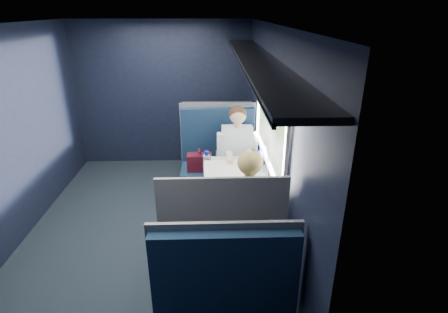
{
  "coord_description": "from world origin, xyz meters",
  "views": [
    {
      "loc": [
        0.78,
        -3.5,
        2.44
      ],
      "look_at": [
        0.9,
        0.0,
        0.95
      ],
      "focal_mm": 28.0,
      "sensor_mm": 36.0,
      "label": 1
    }
  ],
  "objects_px": {
    "man": "(237,152)",
    "woman": "(248,208)",
    "table": "(236,180)",
    "laptop": "(262,166)",
    "seat_bay_near": "(217,167)",
    "bottle_small": "(261,158)",
    "seat_row_front": "(217,144)",
    "seat_bay_far": "(222,247)",
    "cup": "(249,154)"
  },
  "relations": [
    {
      "from": "seat_row_front",
      "to": "bottle_small",
      "type": "xyz_separation_m",
      "value": [
        0.48,
        -1.61,
        0.43
      ]
    },
    {
      "from": "table",
      "to": "laptop",
      "type": "height_order",
      "value": "laptop"
    },
    {
      "from": "man",
      "to": "woman",
      "type": "distance_m",
      "value": 1.41
    },
    {
      "from": "seat_bay_far",
      "to": "cup",
      "type": "relative_size",
      "value": 13.77
    },
    {
      "from": "laptop",
      "to": "bottle_small",
      "type": "bearing_deg",
      "value": 88.49
    },
    {
      "from": "seat_bay_near",
      "to": "table",
      "type": "bearing_deg",
      "value": -77.47
    },
    {
      "from": "laptop",
      "to": "cup",
      "type": "height_order",
      "value": "laptop"
    },
    {
      "from": "man",
      "to": "cup",
      "type": "height_order",
      "value": "man"
    },
    {
      "from": "table",
      "to": "seat_row_front",
      "type": "bearing_deg",
      "value": 95.8
    },
    {
      "from": "seat_bay_far",
      "to": "table",
      "type": "bearing_deg",
      "value": 78.22
    },
    {
      "from": "seat_row_front",
      "to": "woman",
      "type": "xyz_separation_m",
      "value": [
        0.25,
        -2.5,
        0.32
      ]
    },
    {
      "from": "seat_bay_far",
      "to": "woman",
      "type": "xyz_separation_m",
      "value": [
        0.25,
        0.17,
        0.31
      ]
    },
    {
      "from": "table",
      "to": "bottle_small",
      "type": "height_order",
      "value": "bottle_small"
    },
    {
      "from": "seat_row_front",
      "to": "seat_bay_near",
      "type": "bearing_deg",
      "value": -90.64
    },
    {
      "from": "table",
      "to": "seat_bay_near",
      "type": "bearing_deg",
      "value": 102.53
    },
    {
      "from": "bottle_small",
      "to": "woman",
      "type": "bearing_deg",
      "value": -104.48
    },
    {
      "from": "seat_bay_far",
      "to": "cup",
      "type": "height_order",
      "value": "seat_bay_far"
    },
    {
      "from": "woman",
      "to": "cup",
      "type": "relative_size",
      "value": 14.45
    },
    {
      "from": "seat_bay_near",
      "to": "woman",
      "type": "height_order",
      "value": "woman"
    },
    {
      "from": "seat_bay_far",
      "to": "bottle_small",
      "type": "bearing_deg",
      "value": 65.6
    },
    {
      "from": "table",
      "to": "man",
      "type": "distance_m",
      "value": 0.7
    },
    {
      "from": "table",
      "to": "cup",
      "type": "height_order",
      "value": "cup"
    },
    {
      "from": "seat_bay_far",
      "to": "woman",
      "type": "relative_size",
      "value": 0.95
    },
    {
      "from": "seat_bay_far",
      "to": "cup",
      "type": "bearing_deg",
      "value": 74.15
    },
    {
      "from": "seat_row_front",
      "to": "laptop",
      "type": "distance_m",
      "value": 1.86
    },
    {
      "from": "seat_bay_near",
      "to": "seat_row_front",
      "type": "bearing_deg",
      "value": 89.36
    },
    {
      "from": "seat_bay_far",
      "to": "laptop",
      "type": "xyz_separation_m",
      "value": [
        0.48,
        0.92,
        0.39
      ]
    },
    {
      "from": "table",
      "to": "man",
      "type": "bearing_deg",
      "value": 84.48
    },
    {
      "from": "bottle_small",
      "to": "cup",
      "type": "bearing_deg",
      "value": 112.56
    },
    {
      "from": "woman",
      "to": "laptop",
      "type": "distance_m",
      "value": 0.79
    },
    {
      "from": "man",
      "to": "table",
      "type": "bearing_deg",
      "value": -95.52
    },
    {
      "from": "man",
      "to": "laptop",
      "type": "relative_size",
      "value": 3.71
    },
    {
      "from": "seat_bay_near",
      "to": "bottle_small",
      "type": "bearing_deg",
      "value": -54.39
    },
    {
      "from": "laptop",
      "to": "cup",
      "type": "distance_m",
      "value": 0.41
    },
    {
      "from": "table",
      "to": "seat_bay_far",
      "type": "xyz_separation_m",
      "value": [
        -0.18,
        -0.87,
        -0.25
      ]
    },
    {
      "from": "table",
      "to": "seat_bay_far",
      "type": "relative_size",
      "value": 0.79
    },
    {
      "from": "bottle_small",
      "to": "man",
      "type": "bearing_deg",
      "value": 114.04
    },
    {
      "from": "table",
      "to": "bottle_small",
      "type": "relative_size",
      "value": 4.31
    },
    {
      "from": "woman",
      "to": "seat_bay_far",
      "type": "bearing_deg",
      "value": -146.18
    },
    {
      "from": "seat_bay_near",
      "to": "bottle_small",
      "type": "distance_m",
      "value": 0.94
    },
    {
      "from": "table",
      "to": "cup",
      "type": "bearing_deg",
      "value": 66.55
    },
    {
      "from": "seat_row_front",
      "to": "table",
      "type": "bearing_deg",
      "value": -84.2
    },
    {
      "from": "table",
      "to": "man",
      "type": "height_order",
      "value": "man"
    },
    {
      "from": "laptop",
      "to": "cup",
      "type": "xyz_separation_m",
      "value": [
        -0.1,
        0.4,
        -0.02
      ]
    },
    {
      "from": "seat_bay_far",
      "to": "seat_row_front",
      "type": "height_order",
      "value": "seat_bay_far"
    },
    {
      "from": "seat_row_front",
      "to": "laptop",
      "type": "xyz_separation_m",
      "value": [
        0.48,
        -1.76,
        0.4
      ]
    },
    {
      "from": "cup",
      "to": "man",
      "type": "bearing_deg",
      "value": 115.48
    },
    {
      "from": "seat_row_front",
      "to": "laptop",
      "type": "bearing_deg",
      "value": -74.83
    },
    {
      "from": "seat_row_front",
      "to": "bottle_small",
      "type": "relative_size",
      "value": 5.0
    },
    {
      "from": "man",
      "to": "laptop",
      "type": "distance_m",
      "value": 0.7
    }
  ]
}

